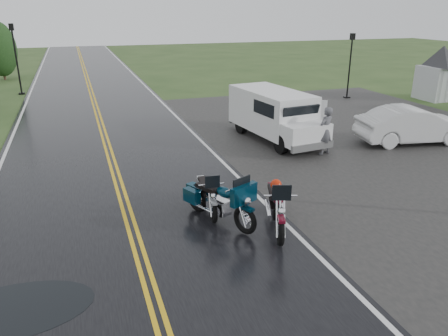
{
  "coord_description": "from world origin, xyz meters",
  "views": [
    {
      "loc": [
        -0.97,
        -9.06,
        5.3
      ],
      "look_at": [
        2.8,
        2.0,
        1.0
      ],
      "focal_mm": 35.0,
      "sensor_mm": 36.0,
      "label": 1
    }
  ],
  "objects_px": {
    "motorcycle_red": "(281,219)",
    "motorcycle_teal": "(245,209)",
    "visitor_center": "(442,59)",
    "van_white": "(282,128)",
    "lamp_post_far_left": "(16,59)",
    "motorcycle_silver": "(213,203)",
    "person_at_van": "(325,132)",
    "lamp_post_far_right": "(350,66)",
    "sedan_white": "(413,126)"
  },
  "relations": [
    {
      "from": "visitor_center",
      "to": "motorcycle_teal",
      "type": "xyz_separation_m",
      "value": [
        -17.4,
        -12.18,
        -1.67
      ]
    },
    {
      "from": "sedan_white",
      "to": "lamp_post_far_right",
      "type": "height_order",
      "value": "lamp_post_far_right"
    },
    {
      "from": "person_at_van",
      "to": "lamp_post_far_right",
      "type": "height_order",
      "value": "lamp_post_far_right"
    },
    {
      "from": "visitor_center",
      "to": "motorcycle_red",
      "type": "distance_m",
      "value": 21.29
    },
    {
      "from": "van_white",
      "to": "motorcycle_silver",
      "type": "bearing_deg",
      "value": -139.08
    },
    {
      "from": "motorcycle_silver",
      "to": "van_white",
      "type": "height_order",
      "value": "van_white"
    },
    {
      "from": "visitor_center",
      "to": "sedan_white",
      "type": "height_order",
      "value": "visitor_center"
    },
    {
      "from": "motorcycle_teal",
      "to": "lamp_post_far_left",
      "type": "distance_m",
      "value": 23.29
    },
    {
      "from": "lamp_post_far_left",
      "to": "lamp_post_far_right",
      "type": "bearing_deg",
      "value": -22.36
    },
    {
      "from": "visitor_center",
      "to": "van_white",
      "type": "xyz_separation_m",
      "value": [
        -13.74,
        -6.66,
        -1.35
      ]
    },
    {
      "from": "motorcycle_red",
      "to": "motorcycle_teal",
      "type": "xyz_separation_m",
      "value": [
        -0.59,
        0.76,
        0.01
      ]
    },
    {
      "from": "lamp_post_far_right",
      "to": "motorcycle_red",
      "type": "bearing_deg",
      "value": -128.22
    },
    {
      "from": "motorcycle_red",
      "to": "sedan_white",
      "type": "xyz_separation_m",
      "value": [
        8.81,
        5.85,
        0.03
      ]
    },
    {
      "from": "lamp_post_far_left",
      "to": "lamp_post_far_right",
      "type": "distance_m",
      "value": 20.88
    },
    {
      "from": "sedan_white",
      "to": "visitor_center",
      "type": "bearing_deg",
      "value": -39.31
    },
    {
      "from": "visitor_center",
      "to": "motorcycle_red",
      "type": "relative_size",
      "value": 6.56
    },
    {
      "from": "motorcycle_teal",
      "to": "lamp_post_far_left",
      "type": "relative_size",
      "value": 0.55
    },
    {
      "from": "person_at_van",
      "to": "lamp_post_far_right",
      "type": "bearing_deg",
      "value": -150.94
    },
    {
      "from": "van_white",
      "to": "lamp_post_far_left",
      "type": "height_order",
      "value": "lamp_post_far_left"
    },
    {
      "from": "motorcycle_red",
      "to": "person_at_van",
      "type": "height_order",
      "value": "person_at_van"
    },
    {
      "from": "motorcycle_silver",
      "to": "motorcycle_teal",
      "type": "bearing_deg",
      "value": -51.01
    },
    {
      "from": "van_white",
      "to": "visitor_center",
      "type": "bearing_deg",
      "value": 18.67
    },
    {
      "from": "motorcycle_red",
      "to": "sedan_white",
      "type": "height_order",
      "value": "sedan_white"
    },
    {
      "from": "motorcycle_silver",
      "to": "van_white",
      "type": "bearing_deg",
      "value": 53.38
    },
    {
      "from": "motorcycle_silver",
      "to": "lamp_post_far_left",
      "type": "height_order",
      "value": "lamp_post_far_left"
    },
    {
      "from": "motorcycle_teal",
      "to": "lamp_post_far_left",
      "type": "bearing_deg",
      "value": 82.61
    },
    {
      "from": "motorcycle_teal",
      "to": "motorcycle_red",
      "type": "bearing_deg",
      "value": -77.15
    },
    {
      "from": "motorcycle_silver",
      "to": "person_at_van",
      "type": "distance_m",
      "value": 7.07
    },
    {
      "from": "lamp_post_far_right",
      "to": "visitor_center",
      "type": "bearing_deg",
      "value": -22.5
    },
    {
      "from": "motorcycle_teal",
      "to": "motorcycle_silver",
      "type": "bearing_deg",
      "value": 99.09
    },
    {
      "from": "sedan_white",
      "to": "motorcycle_teal",
      "type": "bearing_deg",
      "value": 127.6
    },
    {
      "from": "motorcycle_silver",
      "to": "person_at_van",
      "type": "relative_size",
      "value": 1.15
    },
    {
      "from": "sedan_white",
      "to": "lamp_post_far_left",
      "type": "relative_size",
      "value": 1.02
    },
    {
      "from": "person_at_van",
      "to": "lamp_post_far_right",
      "type": "relative_size",
      "value": 0.46
    },
    {
      "from": "motorcycle_red",
      "to": "lamp_post_far_right",
      "type": "height_order",
      "value": "lamp_post_far_right"
    },
    {
      "from": "motorcycle_teal",
      "to": "motorcycle_silver",
      "type": "distance_m",
      "value": 1.0
    },
    {
      "from": "van_white",
      "to": "person_at_van",
      "type": "height_order",
      "value": "van_white"
    },
    {
      "from": "motorcycle_silver",
      "to": "lamp_post_far_left",
      "type": "bearing_deg",
      "value": 111.79
    },
    {
      "from": "visitor_center",
      "to": "lamp_post_far_right",
      "type": "height_order",
      "value": "visitor_center"
    },
    {
      "from": "sedan_white",
      "to": "lamp_post_far_right",
      "type": "relative_size",
      "value": 1.16
    },
    {
      "from": "van_white",
      "to": "lamp_post_far_left",
      "type": "xyz_separation_m",
      "value": [
        -10.56,
        16.68,
        1.17
      ]
    },
    {
      "from": "visitor_center",
      "to": "sedan_white",
      "type": "distance_m",
      "value": 10.83
    },
    {
      "from": "person_at_van",
      "to": "sedan_white",
      "type": "xyz_separation_m",
      "value": [
        4.2,
        0.14,
        -0.16
      ]
    },
    {
      "from": "visitor_center",
      "to": "motorcycle_teal",
      "type": "height_order",
      "value": "visitor_center"
    },
    {
      "from": "visitor_center",
      "to": "motorcycle_teal",
      "type": "relative_size",
      "value": 6.49
    },
    {
      "from": "motorcycle_red",
      "to": "lamp_post_far_right",
      "type": "relative_size",
      "value": 0.62
    },
    {
      "from": "motorcycle_silver",
      "to": "person_at_van",
      "type": "height_order",
      "value": "person_at_van"
    },
    {
      "from": "motorcycle_teal",
      "to": "lamp_post_far_right",
      "type": "xyz_separation_m",
      "value": [
        12.41,
        14.25,
        1.24
      ]
    },
    {
      "from": "van_white",
      "to": "sedan_white",
      "type": "height_order",
      "value": "van_white"
    },
    {
      "from": "motorcycle_red",
      "to": "motorcycle_teal",
      "type": "bearing_deg",
      "value": 146.59
    }
  ]
}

